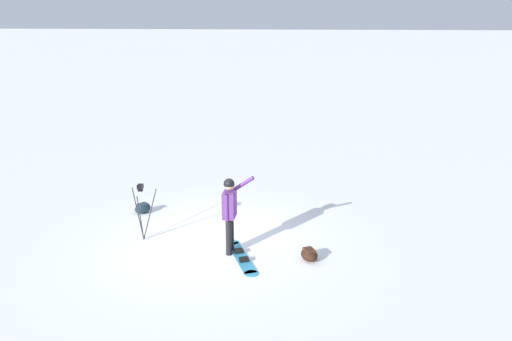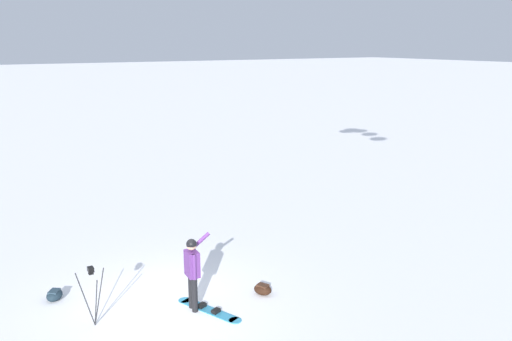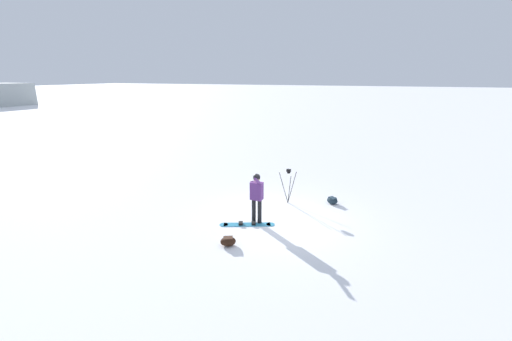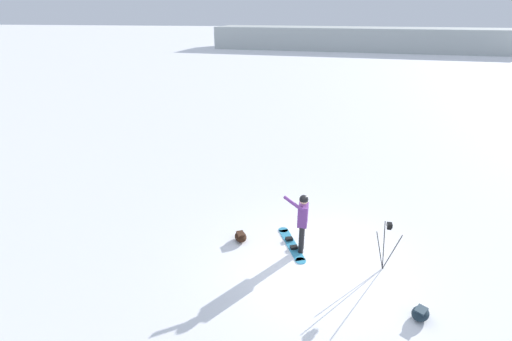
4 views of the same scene
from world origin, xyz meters
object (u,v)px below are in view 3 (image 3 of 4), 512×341
at_px(camera_tripod, 289,179).
at_px(snowboard, 247,224).
at_px(gear_bag_small, 228,241).
at_px(snowboarder, 257,193).
at_px(gear_bag_large, 332,200).

bearing_deg(camera_tripod, snowboard, 163.28).
height_order(snowboard, gear_bag_small, gear_bag_small).
bearing_deg(camera_tripod, snowboarder, 167.06).
bearing_deg(gear_bag_small, snowboarder, -7.07).
bearing_deg(gear_bag_large, snowboard, 141.34).
bearing_deg(snowboard, gear_bag_large, -38.66).
xyz_separation_m(snowboarder, snowboard, (-0.28, 0.24, -1.07)).
bearing_deg(snowboarder, snowboard, 139.49).
relative_size(gear_bag_large, camera_tripod, 0.42).
distance_m(camera_tripod, gear_bag_small, 4.12).
relative_size(snowboard, gear_bag_large, 3.04).
bearing_deg(camera_tripod, gear_bag_small, 169.67).
bearing_deg(snowboard, gear_bag_small, -179.41).
xyz_separation_m(snowboarder, gear_bag_large, (2.73, -2.17, -0.95)).
relative_size(camera_tripod, gear_bag_small, 2.46).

